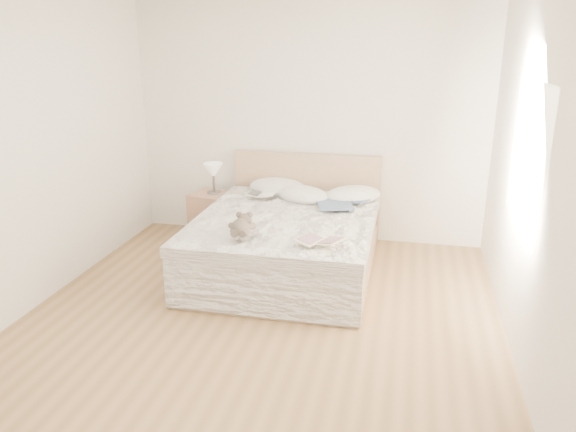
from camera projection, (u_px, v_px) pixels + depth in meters
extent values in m
cube|color=brown|center=(257.00, 325.00, 4.66)|extent=(4.00, 4.50, 0.00)
cube|color=white|center=(308.00, 122.00, 6.33)|extent=(4.00, 0.02, 2.70)
cube|color=white|center=(94.00, 296.00, 2.15)|extent=(4.00, 0.02, 2.70)
cube|color=white|center=(21.00, 154.00, 4.65)|extent=(0.02, 4.50, 2.70)
cube|color=white|center=(536.00, 180.00, 3.83)|extent=(0.02, 4.50, 2.70)
cube|color=white|center=(528.00, 157.00, 4.08)|extent=(0.02, 1.30, 1.10)
cube|color=tan|center=(287.00, 261.00, 5.70)|extent=(1.68, 2.08, 0.20)
cube|color=white|center=(287.00, 238.00, 5.62)|extent=(1.60, 2.00, 0.30)
cube|color=white|center=(286.00, 222.00, 5.51)|extent=(1.72, 2.05, 0.10)
cube|color=tan|center=(306.00, 196.00, 6.54)|extent=(1.70, 0.06, 1.00)
cube|color=#9F775D|center=(213.00, 217.00, 6.51)|extent=(0.53, 0.49, 0.56)
cylinder|color=#4F4944|center=(214.00, 192.00, 6.42)|extent=(0.16, 0.16, 0.02)
cylinder|color=#3D3733|center=(214.00, 182.00, 6.38)|extent=(0.03, 0.03, 0.22)
cone|color=white|center=(213.00, 170.00, 6.34)|extent=(0.27, 0.27, 0.16)
ellipsoid|color=white|center=(278.00, 187.00, 6.37)|extent=(0.73, 0.57, 0.20)
ellipsoid|color=white|center=(303.00, 195.00, 6.08)|extent=(0.73, 0.66, 0.18)
ellipsoid|color=white|center=(353.00, 195.00, 6.07)|extent=(0.76, 0.70, 0.19)
cube|color=white|center=(262.00, 195.00, 6.11)|extent=(0.32, 0.23, 0.02)
cube|color=#F3EAC0|center=(320.00, 241.00, 4.75)|extent=(0.44, 0.38, 0.02)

